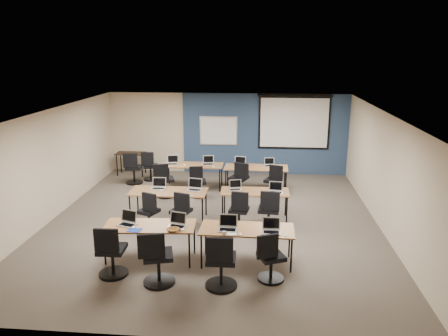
# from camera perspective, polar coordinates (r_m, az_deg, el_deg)

# --- Properties ---
(floor) EXTENTS (8.00, 9.00, 0.02)m
(floor) POSITION_cam_1_polar(r_m,az_deg,el_deg) (10.82, -1.47, -7.01)
(floor) COLOR #6B6354
(floor) RESTS_ON ground
(ceiling) EXTENTS (8.00, 9.00, 0.02)m
(ceiling) POSITION_cam_1_polar(r_m,az_deg,el_deg) (10.11, -1.57, 7.29)
(ceiling) COLOR white
(ceiling) RESTS_ON ground
(wall_back) EXTENTS (8.00, 0.04, 2.70)m
(wall_back) POSITION_cam_1_polar(r_m,az_deg,el_deg) (14.75, 0.47, 4.52)
(wall_back) COLOR beige
(wall_back) RESTS_ON ground
(wall_front) EXTENTS (8.00, 0.04, 2.70)m
(wall_front) POSITION_cam_1_polar(r_m,az_deg,el_deg) (6.21, -6.32, -11.16)
(wall_front) COLOR beige
(wall_front) RESTS_ON ground
(wall_left) EXTENTS (0.04, 9.00, 2.70)m
(wall_left) POSITION_cam_1_polar(r_m,az_deg,el_deg) (11.54, -21.67, 0.36)
(wall_left) COLOR beige
(wall_left) RESTS_ON ground
(wall_right) EXTENTS (0.04, 9.00, 2.70)m
(wall_right) POSITION_cam_1_polar(r_m,az_deg,el_deg) (10.71, 20.27, -0.60)
(wall_right) COLOR beige
(wall_right) RESTS_ON ground
(blue_accent_panel) EXTENTS (5.50, 0.04, 2.70)m
(blue_accent_panel) POSITION_cam_1_polar(r_m,az_deg,el_deg) (14.68, 5.34, 4.40)
(blue_accent_panel) COLOR #3D5977
(blue_accent_panel) RESTS_ON wall_back
(whiteboard) EXTENTS (1.28, 0.03, 0.98)m
(whiteboard) POSITION_cam_1_polar(r_m,az_deg,el_deg) (14.69, -0.73, 4.87)
(whiteboard) COLOR silver
(whiteboard) RESTS_ON wall_back
(projector_screen) EXTENTS (2.40, 0.10, 1.82)m
(projector_screen) POSITION_cam_1_polar(r_m,az_deg,el_deg) (14.56, 9.16, 6.33)
(projector_screen) COLOR black
(projector_screen) RESTS_ON wall_back
(training_table_front_left) EXTENTS (1.80, 0.75, 0.73)m
(training_table_front_left) POSITION_cam_1_polar(r_m,az_deg,el_deg) (8.87, -9.66, -7.64)
(training_table_front_left) COLOR olive
(training_table_front_left) RESTS_ON floor
(training_table_front_right) EXTENTS (1.83, 0.76, 0.73)m
(training_table_front_right) POSITION_cam_1_polar(r_m,az_deg,el_deg) (8.60, 3.00, -8.17)
(training_table_front_right) COLOR brown
(training_table_front_right) RESTS_ON floor
(training_table_mid_left) EXTENTS (1.90, 0.79, 0.73)m
(training_table_mid_left) POSITION_cam_1_polar(r_m,az_deg,el_deg) (10.85, -7.28, -3.21)
(training_table_mid_left) COLOR #9A6D42
(training_table_mid_left) RESTS_ON floor
(training_table_mid_right) EXTENTS (1.67, 0.70, 0.73)m
(training_table_mid_right) POSITION_cam_1_polar(r_m,az_deg,el_deg) (10.78, 4.06, -3.27)
(training_table_mid_right) COLOR #A77248
(training_table_mid_right) RESTS_ON floor
(training_table_back_left) EXTENTS (1.78, 0.74, 0.73)m
(training_table_back_left) POSITION_cam_1_polar(r_m,az_deg,el_deg) (13.23, -4.02, 0.26)
(training_table_back_left) COLOR brown
(training_table_back_left) RESTS_ON floor
(training_table_back_right) EXTENTS (1.87, 0.78, 0.73)m
(training_table_back_right) POSITION_cam_1_polar(r_m,az_deg,el_deg) (12.95, 4.21, -0.06)
(training_table_back_right) COLOR brown
(training_table_back_right) RESTS_ON floor
(laptop_0) EXTENTS (0.35, 0.30, 0.27)m
(laptop_0) POSITION_cam_1_polar(r_m,az_deg,el_deg) (8.96, -12.46, -6.79)
(laptop_0) COLOR #A1A1AA
(laptop_0) RESTS_ON training_table_front_left
(mouse_0) EXTENTS (0.08, 0.11, 0.03)m
(mouse_0) POSITION_cam_1_polar(r_m,az_deg,el_deg) (8.78, -11.74, -7.59)
(mouse_0) COLOR white
(mouse_0) RESTS_ON training_table_front_left
(task_chair_0) EXTENTS (0.55, 0.55, 1.02)m
(task_chair_0) POSITION_cam_1_polar(r_m,az_deg,el_deg) (8.47, -14.53, -11.00)
(task_chair_0) COLOR black
(task_chair_0) RESTS_ON floor
(laptop_1) EXTENTS (0.34, 0.29, 0.26)m
(laptop_1) POSITION_cam_1_polar(r_m,az_deg,el_deg) (8.72, -6.12, -7.14)
(laptop_1) COLOR silver
(laptop_1) RESTS_ON training_table_front_left
(mouse_1) EXTENTS (0.08, 0.11, 0.03)m
(mouse_1) POSITION_cam_1_polar(r_m,az_deg,el_deg) (8.53, -5.47, -8.01)
(mouse_1) COLOR white
(mouse_1) RESTS_ON training_table_front_left
(task_chair_1) EXTENTS (0.58, 0.58, 1.05)m
(task_chair_1) POSITION_cam_1_polar(r_m,az_deg,el_deg) (8.03, -8.74, -12.07)
(task_chair_1) COLOR black
(task_chair_1) RESTS_ON floor
(laptop_2) EXTENTS (0.36, 0.31, 0.27)m
(laptop_2) POSITION_cam_1_polar(r_m,az_deg,el_deg) (8.52, 0.52, -7.57)
(laptop_2) COLOR silver
(laptop_2) RESTS_ON training_table_front_right
(mouse_2) EXTENTS (0.08, 0.11, 0.04)m
(mouse_2) POSITION_cam_1_polar(r_m,az_deg,el_deg) (8.30, 2.12, -8.64)
(mouse_2) COLOR white
(mouse_2) RESTS_ON training_table_front_right
(task_chair_2) EXTENTS (0.58, 0.58, 1.05)m
(task_chair_2) POSITION_cam_1_polar(r_m,az_deg,el_deg) (7.83, -0.43, -12.65)
(task_chair_2) COLOR black
(task_chair_2) RESTS_ON floor
(laptop_3) EXTENTS (0.34, 0.29, 0.26)m
(laptop_3) POSITION_cam_1_polar(r_m,az_deg,el_deg) (8.46, 6.20, -7.87)
(laptop_3) COLOR #B4B4B4
(laptop_3) RESTS_ON training_table_front_right
(mouse_3) EXTENTS (0.08, 0.10, 0.03)m
(mouse_3) POSITION_cam_1_polar(r_m,az_deg,el_deg) (8.33, 8.09, -8.69)
(mouse_3) COLOR white
(mouse_3) RESTS_ON training_table_front_right
(task_chair_3) EXTENTS (0.52, 0.49, 0.97)m
(task_chair_3) POSITION_cam_1_polar(r_m,az_deg,el_deg) (8.11, 6.04, -12.00)
(task_chair_3) COLOR black
(task_chair_3) RESTS_ON floor
(laptop_4) EXTENTS (0.35, 0.29, 0.26)m
(laptop_4) POSITION_cam_1_polar(r_m,az_deg,el_deg) (11.05, -8.54, -2.33)
(laptop_4) COLOR #A7A7AB
(laptop_4) RESTS_ON training_table_mid_left
(mouse_4) EXTENTS (0.07, 0.10, 0.03)m
(mouse_4) POSITION_cam_1_polar(r_m,az_deg,el_deg) (10.86, -8.13, -2.92)
(mouse_4) COLOR white
(mouse_4) RESTS_ON training_table_mid_left
(task_chair_4) EXTENTS (0.49, 0.46, 0.95)m
(task_chair_4) POSITION_cam_1_polar(r_m,az_deg,el_deg) (10.36, -9.76, -5.98)
(task_chair_4) COLOR black
(task_chair_4) RESTS_ON floor
(laptop_5) EXTENTS (0.36, 0.30, 0.27)m
(laptop_5) POSITION_cam_1_polar(r_m,az_deg,el_deg) (10.85, -3.84, -2.50)
(laptop_5) COLOR #B6B6B7
(laptop_5) RESTS_ON training_table_mid_left
(mouse_5) EXTENTS (0.08, 0.10, 0.03)m
(mouse_5) POSITION_cam_1_polar(r_m,az_deg,el_deg) (10.71, -3.33, -3.06)
(mouse_5) COLOR white
(mouse_5) RESTS_ON training_table_mid_left
(task_chair_5) EXTENTS (0.49, 0.47, 0.96)m
(task_chair_5) POSITION_cam_1_polar(r_m,az_deg,el_deg) (10.24, -5.59, -6.05)
(task_chair_5) COLOR black
(task_chair_5) RESTS_ON floor
(laptop_6) EXTENTS (0.30, 0.26, 0.23)m
(laptop_6) POSITION_cam_1_polar(r_m,az_deg,el_deg) (10.85, 1.47, -2.52)
(laptop_6) COLOR silver
(laptop_6) RESTS_ON training_table_mid_right
(mouse_6) EXTENTS (0.09, 0.11, 0.04)m
(mouse_6) POSITION_cam_1_polar(r_m,az_deg,el_deg) (10.62, 2.80, -3.20)
(mouse_6) COLOR white
(mouse_6) RESTS_ON training_table_mid_right
(task_chair_6) EXTENTS (0.49, 0.49, 0.97)m
(task_chair_6) POSITION_cam_1_polar(r_m,az_deg,el_deg) (10.24, 1.99, -5.94)
(task_chair_6) COLOR black
(task_chair_6) RESTS_ON floor
(laptop_7) EXTENTS (0.33, 0.28, 0.25)m
(laptop_7) POSITION_cam_1_polar(r_m,az_deg,el_deg) (10.71, 6.78, -2.85)
(laptop_7) COLOR silver
(laptop_7) RESTS_ON training_table_mid_right
(mouse_7) EXTENTS (0.07, 0.10, 0.03)m
(mouse_7) POSITION_cam_1_polar(r_m,az_deg,el_deg) (10.67, 7.62, -3.24)
(mouse_7) COLOR white
(mouse_7) RESTS_ON training_table_mid_right
(task_chair_7) EXTENTS (0.54, 0.54, 1.02)m
(task_chair_7) POSITION_cam_1_polar(r_m,az_deg,el_deg) (10.19, 5.88, -5.99)
(task_chair_7) COLOR black
(task_chair_7) RESTS_ON floor
(laptop_8) EXTENTS (0.34, 0.29, 0.26)m
(laptop_8) POSITION_cam_1_polar(r_m,az_deg,el_deg) (13.33, -6.76, 0.79)
(laptop_8) COLOR silver
(laptop_8) RESTS_ON training_table_back_left
(mouse_8) EXTENTS (0.08, 0.11, 0.04)m
(mouse_8) POSITION_cam_1_polar(r_m,az_deg,el_deg) (13.13, -5.17, 0.38)
(mouse_8) COLOR white
(mouse_8) RESTS_ON training_table_back_left
(task_chair_8) EXTENTS (0.55, 0.53, 1.01)m
(task_chair_8) POSITION_cam_1_polar(r_m,az_deg,el_deg) (12.55, -7.79, -1.95)
(task_chair_8) COLOR black
(task_chair_8) RESTS_ON floor
(laptop_9) EXTENTS (0.33, 0.28, 0.25)m
(laptop_9) POSITION_cam_1_polar(r_m,az_deg,el_deg) (13.23, -2.09, 0.77)
(laptop_9) COLOR silver
(laptop_9) RESTS_ON training_table_back_left
(mouse_9) EXTENTS (0.06, 0.10, 0.04)m
(mouse_9) POSITION_cam_1_polar(r_m,az_deg,el_deg) (12.90, -1.38, 0.17)
(mouse_9) COLOR white
(mouse_9) RESTS_ON training_table_back_left
(task_chair_9) EXTENTS (0.46, 0.46, 0.95)m
(task_chair_9) POSITION_cam_1_polar(r_m,az_deg,el_deg) (12.44, -3.41, -2.13)
(task_chair_9) COLOR black
(task_chair_9) RESTS_ON floor
(laptop_10) EXTENTS (0.34, 0.29, 0.26)m
(laptop_10) POSITION_cam_1_polar(r_m,az_deg,el_deg) (13.09, 2.12, 0.63)
(laptop_10) COLOR silver
(laptop_10) RESTS_ON training_table_back_right
(mouse_10) EXTENTS (0.08, 0.11, 0.04)m
(mouse_10) POSITION_cam_1_polar(r_m,az_deg,el_deg) (12.89, 3.04, 0.15)
(mouse_10) COLOR white
(mouse_10) RESTS_ON training_table_back_right
(task_chair_10) EXTENTS (0.56, 0.53, 1.01)m
(task_chair_10) POSITION_cam_1_polar(r_m,az_deg,el_deg) (12.57, 2.03, -1.78)
(task_chair_10) COLOR black
(task_chair_10) RESTS_ON floor
(laptop_11) EXTENTS (0.30, 0.26, 0.23)m
(laptop_11) POSITION_cam_1_polar(r_m,az_deg,el_deg) (13.11, 5.94, 0.55)
(laptop_11) COLOR #B7B7BA
(laptop_11) RESTS_ON training_table_back_right
(mouse_11) EXTENTS (0.09, 0.11, 0.03)m
(mouse_11) POSITION_cam_1_polar(r_m,az_deg,el_deg) (12.95, 6.92, 0.13)
(mouse_11) COLOR white
(mouse_11) RESTS_ON training_table_back_right
(task_chair_11) EXTENTS (0.51, 0.48, 0.97)m
(task_chair_11) POSITION_cam_1_polar(r_m,az_deg,el_deg) (12.55, 6.49, -2.01)
(task_chair_11) COLOR black
(task_chair_11) RESTS_ON floor
(blue_mousepad) EXTENTS (0.29, 0.25, 0.01)m
(blue_mousepad) POSITION_cam_1_polar(r_m,az_deg,el_deg) (8.67, -11.59, -7.95)
(blue_mousepad) COLOR navy
(blue_mousepad) RESTS_ON training_table_front_left
(snack_bowl) EXTENTS (0.27, 0.27, 0.06)m
(snack_bowl) POSITION_cam_1_polar(r_m,az_deg,el_deg) (8.49, -6.71, -8.03)
(snack_bowl) COLOR olive
(snack_bowl) RESTS_ON training_table_front_left
(snack_plate) EXTENTS (0.22, 0.22, 0.01)m
(snack_plate) POSITION_cam_1_polar(r_m,az_deg,el_deg) (8.34, 1.01, -8.55)
(snack_plate) COLOR white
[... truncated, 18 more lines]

